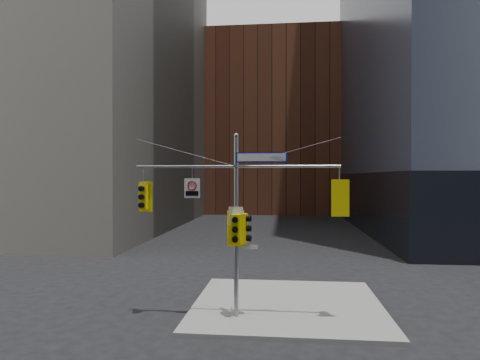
% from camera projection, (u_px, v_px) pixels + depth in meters
% --- Properties ---
extents(ground, '(160.00, 160.00, 0.00)m').
position_uv_depth(ground, '(230.00, 339.00, 14.68)').
color(ground, black).
rests_on(ground, ground).
extents(sidewalk_corner, '(8.00, 8.00, 0.15)m').
position_uv_depth(sidewalk_corner, '(287.00, 305.00, 18.45)').
color(sidewalk_corner, gray).
rests_on(sidewalk_corner, ground).
extents(brick_midrise, '(26.00, 20.00, 28.00)m').
position_uv_depth(brick_midrise, '(274.00, 127.00, 72.27)').
color(brick_midrise, brown).
rests_on(brick_midrise, ground).
extents(signal_assembly, '(8.00, 0.80, 7.30)m').
position_uv_depth(signal_assembly, '(236.00, 207.00, 16.63)').
color(signal_assembly, gray).
rests_on(signal_assembly, ground).
extents(traffic_light_west_arm, '(0.58, 0.51, 1.21)m').
position_uv_depth(traffic_light_west_arm, '(144.00, 197.00, 17.03)').
color(traffic_light_west_arm, yellow).
rests_on(traffic_light_west_arm, ground).
extents(traffic_light_east_arm, '(0.67, 0.55, 1.40)m').
position_uv_depth(traffic_light_east_arm, '(339.00, 198.00, 16.22)').
color(traffic_light_east_arm, yellow).
rests_on(traffic_light_east_arm, ground).
extents(traffic_light_pole_side, '(0.49, 0.41, 1.15)m').
position_uv_depth(traffic_light_pole_side, '(245.00, 228.00, 16.60)').
color(traffic_light_pole_side, yellow).
rests_on(traffic_light_pole_side, ground).
extents(traffic_light_pole_front, '(0.66, 0.53, 1.38)m').
position_uv_depth(traffic_light_pole_front, '(235.00, 229.00, 16.37)').
color(traffic_light_pole_front, yellow).
rests_on(traffic_light_pole_front, ground).
extents(street_sign_blade, '(1.99, 0.21, 0.39)m').
position_uv_depth(street_sign_blade, '(262.00, 157.00, 16.52)').
color(street_sign_blade, navy).
rests_on(street_sign_blade, ground).
extents(regulatory_sign_arm, '(0.62, 0.07, 0.78)m').
position_uv_depth(regulatory_sign_arm, '(192.00, 188.00, 16.79)').
color(regulatory_sign_arm, silver).
rests_on(regulatory_sign_arm, ground).
extents(regulatory_sign_pole, '(0.56, 0.04, 0.73)m').
position_uv_depth(regulatory_sign_pole, '(236.00, 217.00, 16.52)').
color(regulatory_sign_pole, silver).
rests_on(regulatory_sign_pole, ground).
extents(street_blade_ew, '(0.78, 0.04, 0.16)m').
position_uv_depth(street_blade_ew, '(248.00, 247.00, 16.60)').
color(street_blade_ew, silver).
rests_on(street_blade_ew, ground).
extents(street_blade_ns, '(0.14, 0.81, 0.16)m').
position_uv_depth(street_blade_ns, '(237.00, 243.00, 17.10)').
color(street_blade_ns, '#145926').
rests_on(street_blade_ns, ground).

